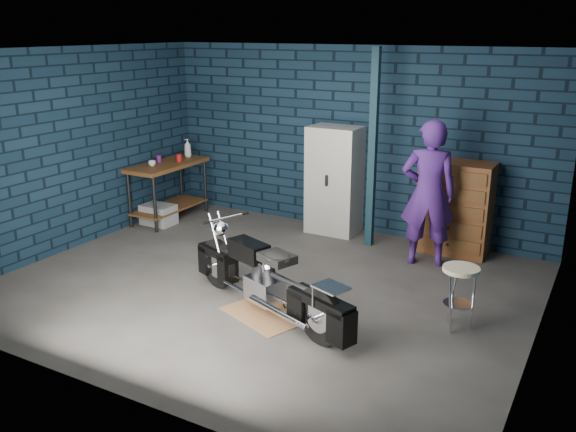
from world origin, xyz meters
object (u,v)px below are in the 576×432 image
(locker, at_px, (334,180))
(storage_bin, at_px, (159,214))
(tool_chest, at_px, (455,208))
(shop_stool, at_px, (459,298))
(person, at_px, (428,193))
(workbench, at_px, (169,191))
(motorcycle, at_px, (267,274))

(locker, bearing_deg, storage_bin, -158.55)
(tool_chest, xyz_separation_m, shop_stool, (0.62, -2.18, -0.29))
(person, distance_m, shop_stool, 1.89)
(storage_bin, distance_m, locker, 2.79)
(locker, bearing_deg, workbench, -164.72)
(storage_bin, bearing_deg, locker, 21.45)
(shop_stool, bearing_deg, locker, 137.82)
(shop_stool, bearing_deg, workbench, 163.33)
(person, distance_m, storage_bin, 4.19)
(person, height_order, shop_stool, person)
(person, height_order, storage_bin, person)
(locker, distance_m, shop_stool, 3.27)
(motorcycle, height_order, storage_bin, motorcycle)
(storage_bin, bearing_deg, workbench, 93.85)
(workbench, relative_size, person, 0.75)
(motorcycle, bearing_deg, shop_stool, 40.35)
(locker, xyz_separation_m, tool_chest, (1.78, 0.00, -0.17))
(workbench, distance_m, motorcycle, 3.76)
(person, height_order, tool_chest, person)
(motorcycle, bearing_deg, person, 86.38)
(workbench, bearing_deg, shop_stool, -16.67)
(workbench, distance_m, locker, 2.66)
(workbench, height_order, motorcycle, motorcycle)
(locker, height_order, shop_stool, locker)
(workbench, xyz_separation_m, locker, (2.54, 0.69, 0.33))
(storage_bin, distance_m, tool_chest, 4.44)
(motorcycle, xyz_separation_m, shop_stool, (1.85, 0.66, -0.12))
(motorcycle, xyz_separation_m, locker, (-0.55, 2.83, 0.33))
(tool_chest, bearing_deg, shop_stool, -74.01)
(storage_bin, height_order, shop_stool, shop_stool)
(storage_bin, relative_size, tool_chest, 0.40)
(locker, relative_size, shop_stool, 2.37)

